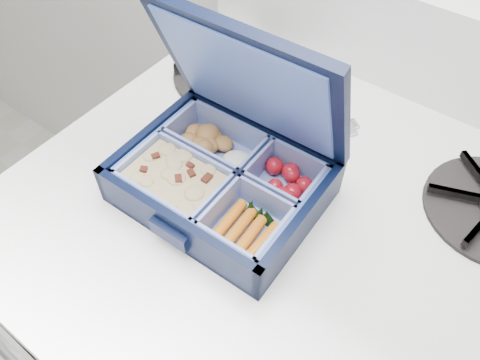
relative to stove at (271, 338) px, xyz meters
The scene contains 4 objects.
stove is the anchor object (origin of this frame).
bento_box 0.49m from the stove, 141.05° to the right, with size 0.22×0.17×0.05m, color black, non-canonical shape.
burner_grate_rear 0.52m from the stove, 145.02° to the left, with size 0.17×0.17×0.02m, color black.
fork 0.46m from the stove, 131.67° to the left, with size 0.02×0.19×0.01m, color #A7A9B0, non-canonical shape.
Camera 1 is at (0.70, 1.37, 1.35)m, focal length 35.00 mm.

